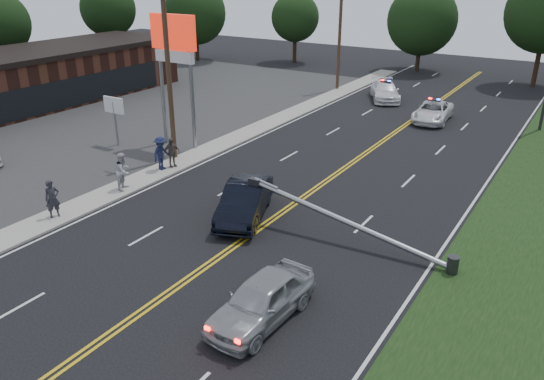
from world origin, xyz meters
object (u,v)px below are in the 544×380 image
Objects in this scene: waiting_sedan at (262,300)px; emergency_a at (433,112)px; bystander_c at (161,153)px; emergency_b at (385,91)px; bystander_d at (171,152)px; utility_pole_far at (340,32)px; fallen_streetlight at (357,226)px; utility_pole_mid at (169,73)px; pylon_sign at (174,49)px; bystander_b at (123,171)px; bystander_a at (52,199)px; small_sign at (114,109)px; crashed_sedan at (245,201)px.

emergency_a is (-2.33, 26.39, -0.07)m from waiting_sedan.
bystander_c is (-12.02, 8.23, 0.31)m from waiting_sedan.
emergency_b is 3.10× the size of bystander_d.
utility_pole_far is at bearing 146.97° from emergency_a.
utility_pole_mid is (-13.39, 4.00, 4.17)m from fallen_streetlight.
pylon_sign is at bearing 55.29° from bystander_d.
utility_pole_far is 27.28m from bystander_b.
waiting_sedan is 26.50m from emergency_a.
bystander_b reaches higher than bystander_a.
utility_pole_far is 12.73m from emergency_a.
fallen_streetlight reaches higher than emergency_a.
bystander_a is (5.63, -8.97, -1.33)m from small_sign.
small_sign is at bearing -150.26° from pylon_sign.
bystander_d is at bearing -122.67° from emergency_a.
utility_pole_mid is 10.02m from crashed_sedan.
utility_pole_far is at bearing -4.04° from bystander_c.
bystander_c reaches higher than emergency_b.
utility_pole_far is 24.26m from bystander_c.
bystander_b is 1.14× the size of bystander_d.
utility_pole_mid is 9.89m from bystander_a.
emergency_a is (10.48, 16.25, -4.40)m from utility_pole_mid.
fallen_streetlight is 4.92× the size of bystander_b.
pylon_sign is 5.45m from small_sign.
bystander_c is at bearing -13.92° from bystander_b.
pylon_sign is at bearing 157.78° from fallen_streetlight.
bystander_b is at bearing -40.14° from small_sign.
bystander_a reaches higher than waiting_sedan.
pylon_sign is 8.86m from bystander_b.
fallen_streetlight is 0.94× the size of utility_pole_mid.
pylon_sign is 2.55m from utility_pole_mid.
bystander_b reaches higher than fallen_streetlight.
utility_pole_mid is at bearing 163.36° from fallen_streetlight.
pylon_sign is 12.24m from bystander_a.
bystander_a is at bearing 174.49° from bystander_c.
crashed_sedan is at bearing -101.12° from emergency_a.
small_sign is at bearing -102.31° from utility_pole_far.
crashed_sedan is at bearing -177.48° from fallen_streetlight.
bystander_d reaches higher than crashed_sedan.
utility_pole_far is (-13.39, 26.00, 4.17)m from fallen_streetlight.
bystander_b is at bearing -87.69° from utility_pole_far.
bystander_b is 3.07m from bystander_c.
bystander_b is (0.25, 4.01, 0.07)m from bystander_a.
bystander_b is (-6.92, -0.73, 0.26)m from crashed_sedan.
utility_pole_mid is 16.90m from waiting_sedan.
bystander_c is 1.12× the size of bystander_d.
crashed_sedan is 6.97m from bystander_b.
waiting_sedan is at bearing -72.91° from bystander_a.
waiting_sedan is 2.35× the size of bystander_c.
bystander_c is (-9.69, -18.16, 0.37)m from emergency_a.
small_sign is at bearing 153.01° from waiting_sedan.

